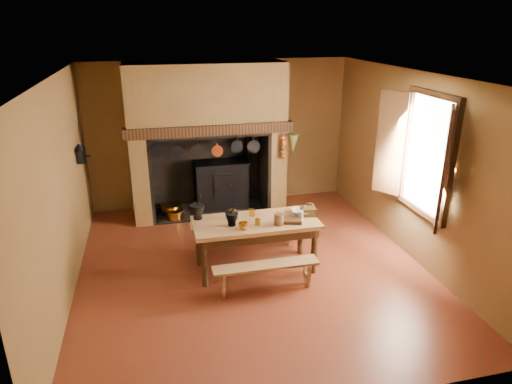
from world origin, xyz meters
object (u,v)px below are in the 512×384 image
iron_range (222,184)px  coffee_grinder (233,214)px  wicker_basket (308,211)px  work_table (256,229)px  mixing_bowl (301,212)px  bench_front (266,271)px

iron_range → coffee_grinder: bearing=-95.1°
iron_range → wicker_basket: iron_range is taller
work_table → coffee_grinder: size_ratio=10.23×
mixing_bowl → wicker_basket: size_ratio=1.19×
iron_range → mixing_bowl: bearing=-71.6°
iron_range → work_table: size_ratio=0.89×
work_table → mixing_bowl: bearing=7.0°
coffee_grinder → mixing_bowl: size_ratio=0.60×
iron_range → mixing_bowl: size_ratio=5.46×
mixing_bowl → wicker_basket: bearing=-42.6°
iron_range → coffee_grinder: 2.36m
work_table → mixing_bowl: mixing_bowl is taller
iron_range → bench_front: (0.09, -3.11, -0.18)m
iron_range → wicker_basket: 2.67m
mixing_bowl → work_table: bearing=-173.0°
coffee_grinder → mixing_bowl: bearing=-9.9°
work_table → wicker_basket: size_ratio=7.25×
work_table → bench_front: work_table is taller
coffee_grinder → mixing_bowl: coffee_grinder is taller
coffee_grinder → mixing_bowl: (1.01, -0.09, -0.03)m
bench_front → wicker_basket: size_ratio=5.84×
bench_front → wicker_basket: (0.80, 0.62, 0.54)m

